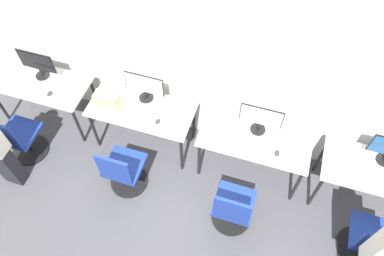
{
  "coord_description": "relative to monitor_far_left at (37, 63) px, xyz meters",
  "views": [
    {
      "loc": [
        0.73,
        -2.16,
        4.38
      ],
      "look_at": [
        0.0,
        0.12,
        0.89
      ],
      "focal_mm": 35.0,
      "sensor_mm": 36.0,
      "label": 1
    }
  ],
  "objects": [
    {
      "name": "keyboard_right",
      "position": [
        2.86,
        -0.22,
        -0.22
      ],
      "size": [
        0.4,
        0.14,
        0.02
      ],
      "color": "silver",
      "rests_on": "desk_right"
    },
    {
      "name": "mouse_left",
      "position": [
        1.7,
        -0.25,
        -0.21
      ],
      "size": [
        0.06,
        0.09,
        0.03
      ],
      "color": "#333333",
      "rests_on": "desk_left"
    },
    {
      "name": "desk_left",
      "position": [
        1.43,
        -0.11,
        -0.31
      ],
      "size": [
        1.3,
        0.61,
        0.74
      ],
      "color": "silver",
      "rests_on": "ground_plane"
    },
    {
      "name": "monitor_right",
      "position": [
        2.86,
        0.02,
        0.0
      ],
      "size": [
        0.49,
        0.18,
        0.41
      ],
      "color": "black",
      "rests_on": "desk_right"
    },
    {
      "name": "office_chair_far_right",
      "position": [
        4.3,
        -0.79,
        -0.59
      ],
      "size": [
        0.48,
        0.48,
        0.9
      ],
      "color": "black",
      "rests_on": "ground_plane"
    },
    {
      "name": "office_chair_left",
      "position": [
        1.44,
        -0.82,
        -0.59
      ],
      "size": [
        0.48,
        0.48,
        0.9
      ],
      "color": "black",
      "rests_on": "ground_plane"
    },
    {
      "name": "desk_far_right",
      "position": [
        4.29,
        -0.11,
        -0.31
      ],
      "size": [
        1.3,
        0.61,
        0.74
      ],
      "color": "silver",
      "rests_on": "ground_plane"
    },
    {
      "name": "keyboard_far_right",
      "position": [
        4.29,
        -0.26,
        -0.22
      ],
      "size": [
        0.4,
        0.14,
        0.02
      ],
      "color": "silver",
      "rests_on": "desk_far_right"
    },
    {
      "name": "monitor_far_left",
      "position": [
        0.0,
        0.0,
        0.0
      ],
      "size": [
        0.49,
        0.18,
        0.41
      ],
      "color": "black",
      "rests_on": "desk_far_left"
    },
    {
      "name": "keyboard_left",
      "position": [
        1.43,
        -0.22,
        -0.22
      ],
      "size": [
        0.4,
        0.14,
        0.02
      ],
      "color": "silver",
      "rests_on": "desk_left"
    },
    {
      "name": "wall_back",
      "position": [
        2.15,
        0.32,
        0.44
      ],
      "size": [
        12.0,
        0.05,
        2.8
      ],
      "color": "silver",
      "rests_on": "ground_plane"
    },
    {
      "name": "mouse_right",
      "position": [
        3.13,
        -0.25,
        -0.21
      ],
      "size": [
        0.06,
        0.09,
        0.03
      ],
      "color": "#333333",
      "rests_on": "desk_right"
    },
    {
      "name": "office_chair_right",
      "position": [
        2.82,
        -0.89,
        -0.59
      ],
      "size": [
        0.48,
        0.48,
        0.9
      ],
      "color": "black",
      "rests_on": "ground_plane"
    },
    {
      "name": "desk_far_left",
      "position": [
        0.0,
        -0.11,
        -0.31
      ],
      "size": [
        1.3,
        0.61,
        0.74
      ],
      "color": "silver",
      "rests_on": "ground_plane"
    },
    {
      "name": "desk_right",
      "position": [
        2.86,
        -0.11,
        -0.31
      ],
      "size": [
        1.3,
        0.61,
        0.74
      ],
      "color": "silver",
      "rests_on": "ground_plane"
    },
    {
      "name": "keyboard_far_left",
      "position": [
        0.0,
        -0.26,
        -0.22
      ],
      "size": [
        0.4,
        0.14,
        0.02
      ],
      "color": "silver",
      "rests_on": "desk_far_left"
    },
    {
      "name": "mouse_far_left",
      "position": [
        0.25,
        -0.25,
        -0.21
      ],
      "size": [
        0.06,
        0.09,
        0.03
      ],
      "color": "#333333",
      "rests_on": "desk_far_left"
    },
    {
      "name": "office_chair_far_left",
      "position": [
        -0.02,
        -0.79,
        -0.59
      ],
      "size": [
        0.48,
        0.48,
        0.9
      ],
      "color": "black",
      "rests_on": "ground_plane"
    },
    {
      "name": "ground_plane",
      "position": [
        2.15,
        -0.42,
        -0.96
      ],
      "size": [
        20.0,
        20.0,
        0.0
      ],
      "primitive_type": "plane",
      "color": "#4C4C51"
    },
    {
      "name": "monitor_left",
      "position": [
        1.43,
        0.06,
        0.0
      ],
      "size": [
        0.49,
        0.18,
        0.41
      ],
      "color": "black",
      "rests_on": "desk_left"
    },
    {
      "name": "handbag",
      "position": [
        1.04,
        -0.21,
        -0.11
      ],
      "size": [
        0.3,
        0.18,
        0.25
      ],
      "color": "tan",
      "rests_on": "desk_left"
    }
  ]
}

